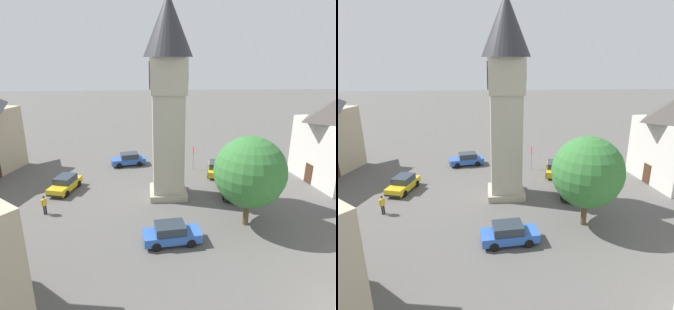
% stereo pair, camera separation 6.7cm
% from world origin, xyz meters
% --- Properties ---
extents(ground_plane, '(200.00, 200.00, 0.00)m').
position_xyz_m(ground_plane, '(0.00, 0.00, 0.00)').
color(ground_plane, '#565451').
extents(clock_tower, '(4.20, 4.20, 18.01)m').
position_xyz_m(clock_tower, '(0.00, 0.00, 10.47)').
color(clock_tower, '#A59C89').
rests_on(clock_tower, ground).
extents(car_blue_kerb, '(4.32, 2.25, 1.53)m').
position_xyz_m(car_blue_kerb, '(0.35, 6.11, 0.76)').
color(car_blue_kerb, black).
rests_on(car_blue_kerb, ground).
extents(car_silver_kerb, '(2.48, 4.38, 1.53)m').
position_xyz_m(car_silver_kerb, '(-8.83, -4.25, 0.76)').
color(car_silver_kerb, '#2D5BB7').
rests_on(car_silver_kerb, ground).
extents(car_red_corner, '(2.13, 4.28, 1.53)m').
position_xyz_m(car_red_corner, '(7.93, -0.33, 0.76)').
color(car_red_corner, '#2D5BB7').
rests_on(car_red_corner, ground).
extents(car_white_side, '(4.40, 2.58, 1.53)m').
position_xyz_m(car_white_side, '(-4.98, 5.85, 0.76)').
color(car_white_side, gold).
rests_on(car_white_side, ground).
extents(car_black_far, '(4.43, 2.72, 1.53)m').
position_xyz_m(car_black_far, '(-1.68, -10.15, 0.76)').
color(car_black_far, gold).
rests_on(car_black_far, ground).
extents(pedestrian, '(0.48, 0.38, 1.69)m').
position_xyz_m(pedestrian, '(3.03, -10.68, 1.01)').
color(pedestrian, black).
rests_on(pedestrian, ground).
extents(tree, '(5.47, 5.47, 7.21)m').
position_xyz_m(tree, '(5.80, 5.78, 4.46)').
color(tree, brown).
rests_on(tree, ground).
extents(road_sign, '(0.60, 0.07, 2.80)m').
position_xyz_m(road_sign, '(-6.66, 3.46, 1.90)').
color(road_sign, gray).
rests_on(road_sign, ground).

